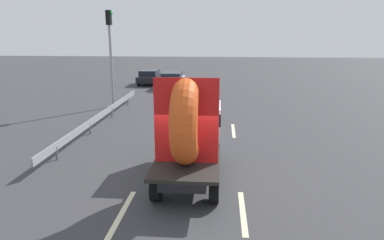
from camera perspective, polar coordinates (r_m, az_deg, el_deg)
ground_plane at (r=11.57m, az=0.21°, el=-10.63°), size 120.00×120.00×0.00m
flatbed_truck at (r=11.61m, az=-0.30°, el=-1.46°), size 2.02×4.84×3.59m
distant_sedan at (r=31.31m, az=-3.23°, el=6.62°), size 1.83×4.27×1.39m
traffic_light at (r=23.40m, az=-13.16°, el=11.71°), size 0.42×0.36×6.16m
guardrail at (r=19.29m, az=-14.50°, el=0.77°), size 0.10×14.18×0.71m
lane_dash_left_near at (r=10.05m, az=-11.58°, el=-15.00°), size 0.16×2.93×0.01m
lane_dash_left_far at (r=17.88m, az=-3.96°, el=-1.59°), size 0.16×2.74×0.01m
lane_dash_right_near at (r=10.12m, az=8.27°, el=-14.62°), size 0.16×2.49×0.01m
lane_dash_right_far at (r=17.83m, az=6.75°, el=-1.71°), size 0.16×2.51×0.01m
oncoming_car at (r=33.84m, az=-6.92°, el=7.06°), size 1.76×4.11×1.34m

